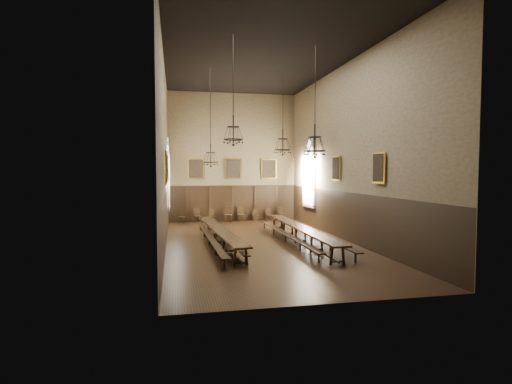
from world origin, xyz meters
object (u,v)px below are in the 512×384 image
object	(u,v)px
table_left	(219,236)
chair_0	(182,219)
chandelier_front_right	(315,145)
chandelier_back_left	(211,155)
bench_left_inner	(229,239)
chandelier_back_right	(283,145)
chair_6	(268,217)
chair_2	(212,219)
chair_7	(281,216)
chair_1	(197,218)
chandelier_front_left	(233,132)
chair_4	(241,217)
chair_5	(256,217)
bench_right_outer	(311,236)
bench_right_inner	(285,236)
bench_left_outer	(209,239)
table_right	(301,235)
chair_3	(228,217)

from	to	relation	value
table_left	chair_0	size ratio (longest dim) A/B	11.28
chandelier_front_right	chandelier_back_left	bearing A→B (deg)	131.30
bench_left_inner	chandelier_back_right	bearing A→B (deg)	37.01
chandelier_front_right	chair_6	bearing A→B (deg)	87.51
chair_2	chair_7	size ratio (longest dim) A/B	0.86
chair_0	chair_1	world-z (taller)	chair_1
chair_6	chandelier_front_right	world-z (taller)	chandelier_front_right
chair_1	chandelier_back_left	distance (m)	7.28
chair_7	chandelier_front_left	bearing A→B (deg)	-127.43
chair_4	chair_1	bearing A→B (deg)	178.66
chair_5	chair_6	size ratio (longest dim) A/B	1.06
bench_right_outer	chair_2	bearing A→B (deg)	116.52
chandelier_front_left	chair_0	bearing A→B (deg)	99.23
bench_left_inner	chair_2	xyz separation A→B (m)	(-0.04, 8.35, -0.00)
bench_right_inner	chair_1	size ratio (longest dim) A/B	10.39
bench_left_inner	chair_2	size ratio (longest dim) A/B	10.66
chair_6	chair_4	bearing A→B (deg)	-176.05
chair_1	chair_7	xyz separation A→B (m)	(5.94, 0.00, 0.01)
bench_left_outer	bench_left_inner	bearing A→B (deg)	-0.80
chair_4	chair_5	world-z (taller)	chair_4
chandelier_front_left	chandelier_front_right	bearing A→B (deg)	11.75
chair_0	chandelier_front_right	distance (m)	12.92
chandelier_back_right	table_left	bearing A→B (deg)	-147.48
chair_1	table_left	bearing A→B (deg)	-100.45
bench_right_outer	chandelier_front_left	world-z (taller)	chandelier_front_left
table_left	chair_5	distance (m)	8.99
chair_6	chandelier_front_left	distance (m)	13.23
chandelier_back_left	chandelier_front_right	xyz separation A→B (m)	(4.14, -4.72, 0.33)
chair_0	chair_7	xyz separation A→B (m)	(7.01, -0.04, 0.03)
bench_right_outer	chandelier_back_left	xyz separation A→B (m)	(-4.80, 2.46, 4.11)
chair_2	chandelier_front_right	xyz separation A→B (m)	(3.55, -10.69, 4.47)
bench_left_inner	chair_2	world-z (taller)	chair_2
chair_0	chair_6	bearing A→B (deg)	19.79
chair_0	chair_4	world-z (taller)	chair_4
chair_1	chair_4	distance (m)	3.05
table_right	bench_left_outer	bearing A→B (deg)	175.74
bench_left_inner	chair_4	bearing A→B (deg)	76.58
chair_4	chair_5	distance (m)	1.04
bench_left_outer	bench_left_inner	size ratio (longest dim) A/B	1.14
chair_1	chair_2	distance (m)	0.98
table_right	bench_left_inner	world-z (taller)	table_right
table_right	bench_right_outer	xyz separation A→B (m)	(0.62, 0.24, -0.11)
chair_4	chair_6	xyz separation A→B (m)	(1.96, -0.03, -0.05)
bench_left_outer	chair_3	xyz separation A→B (m)	(2.02, 8.36, 0.02)
table_right	bench_right_inner	world-z (taller)	table_right
bench_left_outer	chair_2	xyz separation A→B (m)	(0.89, 8.34, -0.04)
table_right	chair_3	xyz separation A→B (m)	(-2.46, 8.69, -0.09)
bench_right_inner	chandelier_front_left	world-z (taller)	chandelier_front_left
chair_4	chandelier_back_right	bearing A→B (deg)	-80.04
table_right	chair_7	world-z (taller)	chair_7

